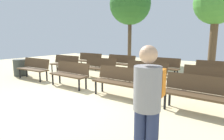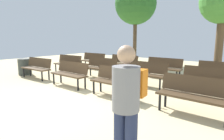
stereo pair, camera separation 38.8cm
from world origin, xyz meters
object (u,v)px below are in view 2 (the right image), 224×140
at_px(visitor_with_backpack, 127,103).
at_px(trash_bin, 25,67).
at_px(bench_r2_c0, 93,60).
at_px(bench_r2_c3, 221,72).
at_px(bench_r2_c2, 163,67).
at_px(tree_0, 223,2).
at_px(bench_r1_c1, 100,66).
at_px(bench_r2_c1, 123,63).
at_px(bench_r1_c3, 210,80).
at_px(bench_r0_c1, 70,72).
at_px(bench_r0_c3, 194,93).
at_px(bench_r1_c2, 145,72).
at_px(bench_r0_c0, 37,67).
at_px(bench_r1_c0, 68,63).
at_px(tree_1, 136,4).
at_px(bench_r0_c2, 116,80).

xyz_separation_m(visitor_with_backpack, trash_bin, (-7.57, 2.44, -0.56)).
distance_m(bench_r2_c0, bench_r2_c3, 6.44).
distance_m(bench_r2_c2, bench_r2_c3, 2.21).
bearing_deg(bench_r2_c3, tree_0, 100.51).
xyz_separation_m(bench_r1_c1, bench_r2_c3, (4.34, 1.69, 0.00)).
bearing_deg(bench_r2_c1, bench_r1_c3, -20.32).
height_order(bench_r0_c1, tree_0, tree_0).
distance_m(bench_r0_c3, bench_r1_c3, 1.69).
xyz_separation_m(bench_r0_c1, bench_r2_c1, (-0.13, 3.44, 0.00)).
bearing_deg(tree_0, bench_r2_c3, -78.11).
distance_m(bench_r1_c2, bench_r2_c1, 2.81).
bearing_deg(trash_bin, bench_r2_c2, 32.09).
bearing_deg(bench_r1_c2, bench_r2_c2, 92.16).
relative_size(bench_r0_c0, bench_r1_c3, 1.01).
xyz_separation_m(bench_r1_c3, bench_r2_c0, (-6.43, 1.60, 0.00)).
relative_size(bench_r1_c0, bench_r2_c2, 1.00).
height_order(bench_r1_c0, bench_r1_c1, same).
height_order(bench_r2_c1, visitor_with_backpack, visitor_with_backpack).
height_order(bench_r0_c0, bench_r2_c0, same).
xyz_separation_m(bench_r0_c1, bench_r2_c2, (2.03, 3.43, 0.00)).
distance_m(bench_r0_c0, bench_r2_c1, 4.04).
xyz_separation_m(bench_r0_c1, bench_r1_c2, (2.10, 1.73, 0.00)).
relative_size(bench_r0_c0, bench_r1_c1, 1.01).
bearing_deg(bench_r2_c0, bench_r0_c0, -89.43).
distance_m(bench_r2_c0, tree_1, 5.11).
bearing_deg(bench_r0_c2, trash_bin, -179.33).
height_order(visitor_with_backpack, trash_bin, visitor_with_backpack).
height_order(bench_r0_c2, bench_r1_c3, same).
distance_m(bench_r0_c0, visitor_with_backpack, 6.78).
xyz_separation_m(bench_r0_c2, bench_r1_c0, (-4.27, 1.58, 0.00)).
height_order(bench_r0_c3, bench_r1_c2, same).
bearing_deg(trash_bin, bench_r1_c1, 27.24).
xyz_separation_m(bench_r0_c0, visitor_with_backpack, (6.34, -2.37, 0.43)).
relative_size(bench_r0_c3, bench_r2_c1, 1.00).
bearing_deg(visitor_with_backpack, bench_r1_c0, -39.15).
bearing_deg(visitor_with_backpack, bench_r0_c2, -56.36).
relative_size(bench_r0_c2, bench_r2_c3, 0.99).
distance_m(bench_r0_c0, tree_1, 7.93).
xyz_separation_m(bench_r0_c0, bench_r2_c2, (4.21, 3.48, 0.00)).
relative_size(bench_r1_c1, bench_r2_c3, 1.00).
height_order(bench_r0_c1, bench_r2_c2, same).
distance_m(bench_r0_c1, bench_r0_c3, 4.27).
distance_m(bench_r0_c1, bench_r2_c0, 4.02).
xyz_separation_m(bench_r0_c0, tree_1, (0.43, 7.11, 3.48)).
height_order(bench_r0_c2, bench_r2_c2, same).
bearing_deg(bench_r0_c0, bench_r1_c1, 38.05).
bearing_deg(trash_bin, bench_r0_c2, 0.41).
height_order(bench_r2_c2, trash_bin, bench_r2_c2).
distance_m(bench_r0_c1, bench_r2_c2, 3.99).
distance_m(bench_r0_c2, bench_r2_c1, 4.02).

